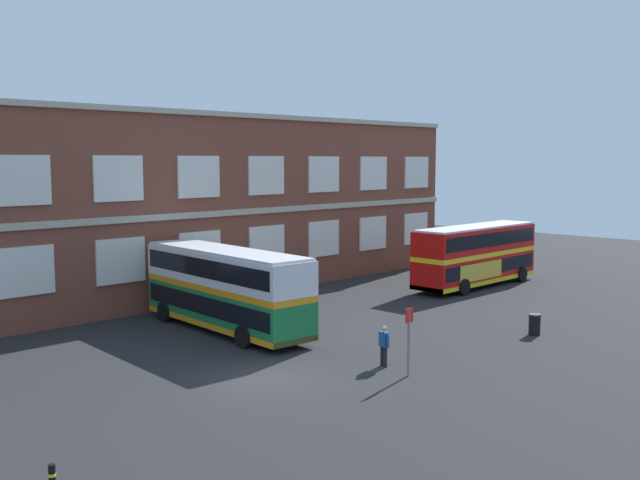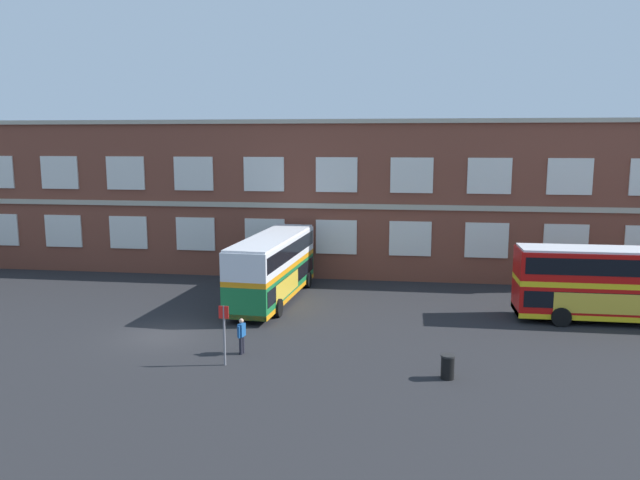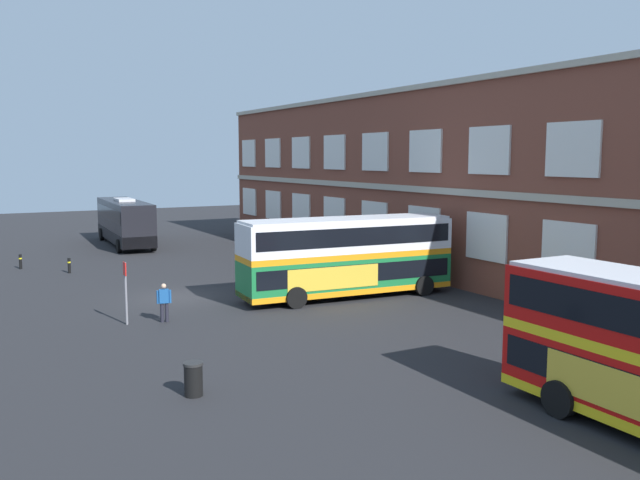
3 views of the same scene
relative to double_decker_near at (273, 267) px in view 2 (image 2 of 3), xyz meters
name	(u,v)px [view 2 (image 2 of 3)]	position (x,y,z in m)	size (l,w,h in m)	color
ground_plane	(176,324)	(-4.15, -5.52, -2.15)	(120.00, 120.00, 0.00)	#232326
brick_terminal_building	(276,197)	(-2.00, 10.46, 3.34)	(56.88, 8.19, 11.27)	brown
double_decker_near	(273,267)	(0.00, 0.00, 0.00)	(3.48, 11.16, 4.07)	#197038
double_decker_middle	(621,284)	(19.66, -1.77, 0.00)	(11.00, 2.88, 4.07)	red
waiting_passenger	(242,334)	(0.61, -9.59, -1.22)	(0.32, 0.64, 1.70)	black
bus_stand_flag	(224,329)	(0.25, -11.13, -0.51)	(0.44, 0.10, 2.70)	slate
station_litter_bin	(448,367)	(9.90, -11.33, -1.63)	(0.60, 0.60, 1.03)	black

